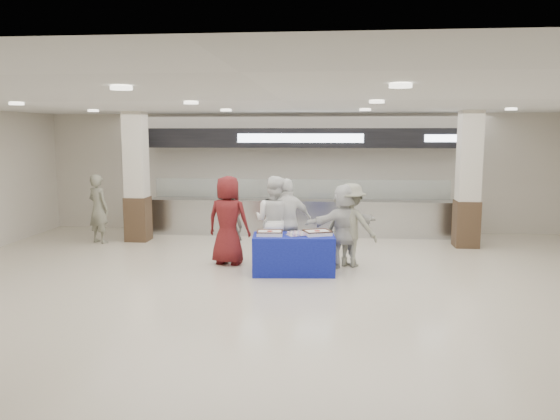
# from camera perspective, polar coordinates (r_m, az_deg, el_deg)

# --- Properties ---
(ground) EXTENTS (14.00, 14.00, 0.00)m
(ground) POSITION_cam_1_polar(r_m,az_deg,el_deg) (9.32, 0.25, -8.68)
(ground) COLOR beige
(ground) RESTS_ON ground
(serving_line) EXTENTS (8.70, 0.85, 2.80)m
(serving_line) POSITION_cam_1_polar(r_m,az_deg,el_deg) (14.38, 2.17, 1.98)
(serving_line) COLOR #B6B9BD
(serving_line) RESTS_ON ground
(column_left) EXTENTS (0.55, 0.55, 3.20)m
(column_left) POSITION_cam_1_polar(r_m,az_deg,el_deg) (13.98, -14.75, 3.07)
(column_left) COLOR #3A281A
(column_left) RESTS_ON ground
(column_right) EXTENTS (0.55, 0.55, 3.20)m
(column_right) POSITION_cam_1_polar(r_m,az_deg,el_deg) (13.52, 19.07, 2.73)
(column_right) COLOR #3A281A
(column_right) RESTS_ON ground
(display_table) EXTENTS (1.61, 0.90, 0.75)m
(display_table) POSITION_cam_1_polar(r_m,az_deg,el_deg) (10.50, 1.42, -4.64)
(display_table) COLOR #162399
(display_table) RESTS_ON ground
(sheet_cake_left) EXTENTS (0.51, 0.41, 0.10)m
(sheet_cake_left) POSITION_cam_1_polar(r_m,az_deg,el_deg) (10.39, -1.07, -2.38)
(sheet_cake_left) COLOR white
(sheet_cake_left) RESTS_ON display_table
(sheet_cake_right) EXTENTS (0.59, 0.53, 0.10)m
(sheet_cake_right) POSITION_cam_1_polar(r_m,az_deg,el_deg) (10.44, 3.91, -2.35)
(sheet_cake_right) COLOR white
(sheet_cake_right) RESTS_ON display_table
(cupcake_tray) EXTENTS (0.46, 0.43, 0.06)m
(cupcake_tray) POSITION_cam_1_polar(r_m,az_deg,el_deg) (10.39, 1.76, -2.49)
(cupcake_tray) COLOR silver
(cupcake_tray) RESTS_ON display_table
(civilian_maroon) EXTENTS (0.99, 0.75, 1.83)m
(civilian_maroon) POSITION_cam_1_polar(r_m,az_deg,el_deg) (11.20, -5.43, -1.07)
(civilian_maroon) COLOR maroon
(civilian_maroon) RESTS_ON ground
(soldier_a) EXTENTS (0.67, 0.55, 1.57)m
(soldier_a) POSITION_cam_1_polar(r_m,az_deg,el_deg) (11.27, -5.28, -1.67)
(soldier_a) COLOR slate
(soldier_a) RESTS_ON ground
(chef_tall) EXTENTS (1.09, 0.99, 1.83)m
(chef_tall) POSITION_cam_1_polar(r_m,az_deg,el_deg) (11.06, -0.56, -1.15)
(chef_tall) COLOR white
(chef_tall) RESTS_ON ground
(chef_short) EXTENTS (1.13, 0.83, 1.78)m
(chef_short) POSITION_cam_1_polar(r_m,az_deg,el_deg) (11.04, 0.81, -1.29)
(chef_short) COLOR white
(chef_short) RESTS_ON ground
(soldier_b) EXTENTS (1.25, 1.02, 1.69)m
(soldier_b) POSITION_cam_1_polar(r_m,az_deg,el_deg) (11.08, 7.40, -1.57)
(soldier_b) COLOR slate
(soldier_b) RESTS_ON ground
(civilian_white) EXTENTS (1.63, 1.10, 1.68)m
(civilian_white) POSITION_cam_1_polar(r_m,az_deg,el_deg) (11.02, 6.71, -1.61)
(civilian_white) COLOR silver
(civilian_white) RESTS_ON ground
(soldier_bg) EXTENTS (0.73, 0.64, 1.69)m
(soldier_bg) POSITION_cam_1_polar(r_m,az_deg,el_deg) (14.05, -18.44, 0.14)
(soldier_bg) COLOR slate
(soldier_bg) RESTS_ON ground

